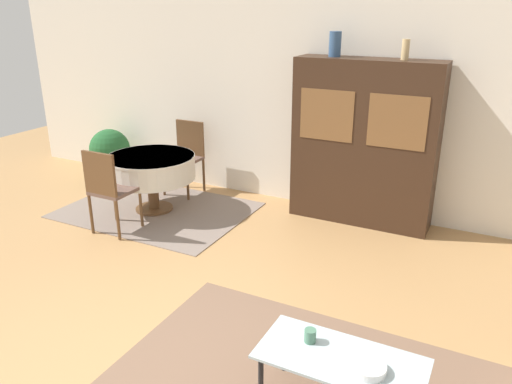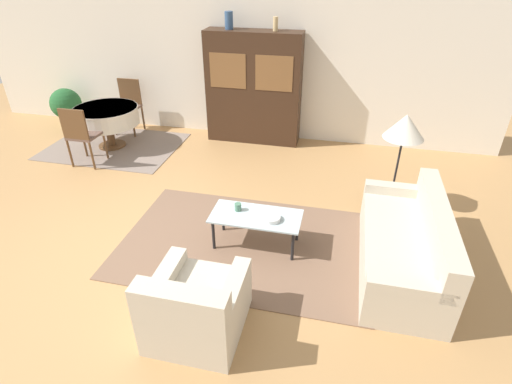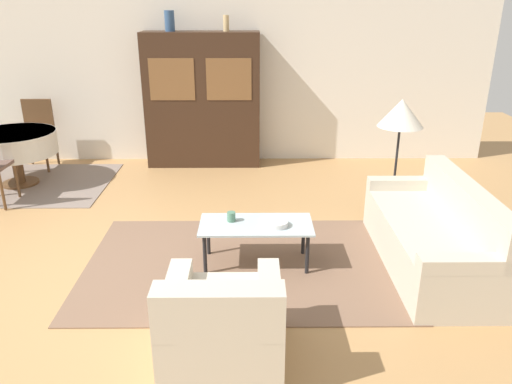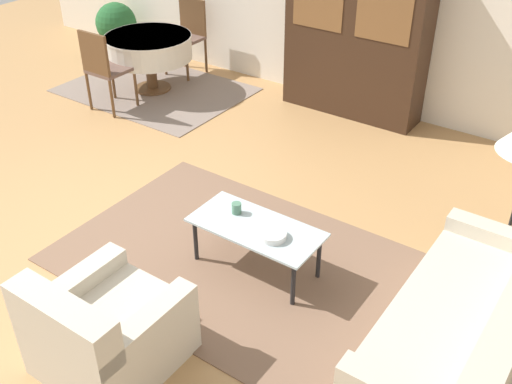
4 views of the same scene
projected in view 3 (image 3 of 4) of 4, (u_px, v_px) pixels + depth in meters
ground_plane at (105, 276)px, 4.63m from camera, size 14.00×14.00×0.00m
wall_back at (161, 73)px, 7.52m from camera, size 10.00×0.06×2.70m
area_rug at (243, 264)px, 4.83m from camera, size 3.02×1.99×0.01m
dining_rug at (24, 184)px, 6.90m from camera, size 2.33×1.71×0.01m
couch at (435, 237)px, 4.72m from camera, size 0.82×1.93×0.81m
armchair at (222, 326)px, 3.44m from camera, size 0.82×0.86×0.78m
coffee_table at (256, 228)px, 4.71m from camera, size 1.07×0.50×0.42m
display_cabinet at (203, 100)px, 7.40m from camera, size 1.69×0.45×1.96m
dining_table at (14, 144)px, 6.68m from camera, size 1.12×1.12×0.73m
dining_chair_far at (37, 129)px, 7.41m from camera, size 0.44×0.44×1.00m
floor_lamp at (401, 116)px, 5.56m from camera, size 0.51×0.51×1.37m
cup at (231, 217)px, 4.73m from camera, size 0.08×0.08×0.09m
bowl at (277, 223)px, 4.64m from camera, size 0.21×0.21×0.05m
vase_tall at (170, 21)px, 6.99m from camera, size 0.14×0.14×0.28m
vase_short at (226, 23)px, 7.01m from camera, size 0.08×0.08×0.22m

